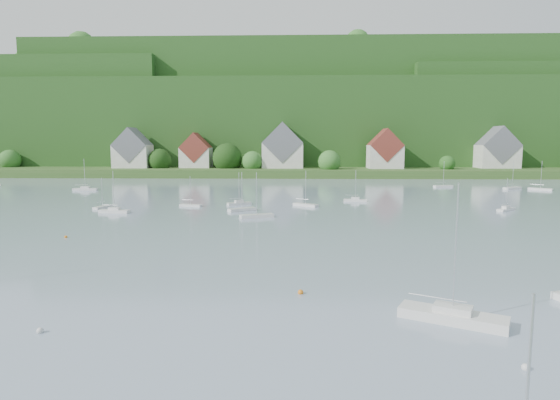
# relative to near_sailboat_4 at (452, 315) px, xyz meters

# --- Properties ---
(far_shore_strip) EXTENTS (600.00, 60.00, 3.00)m
(far_shore_strip) POSITION_rel_near_sailboat_4_xyz_m (-21.74, 166.23, 0.99)
(far_shore_strip) COLOR #2D521E
(far_shore_strip) RESTS_ON ground
(forested_ridge) EXTENTS (620.00, 181.22, 69.89)m
(forested_ridge) POSITION_rel_near_sailboat_4_xyz_m (-21.34, 234.80, 22.38)
(forested_ridge) COLOR #143912
(forested_ridge) RESTS_ON ground
(village_building_0) EXTENTS (14.00, 10.40, 16.00)m
(village_building_0) POSITION_rel_near_sailboat_4_xyz_m (-76.74, 153.23, 9.00)
(village_building_0) COLOR beige
(village_building_0) RESTS_ON far_shore_strip
(village_building_1) EXTENTS (12.00, 9.36, 14.00)m
(village_building_1) POSITION_rel_near_sailboat_4_xyz_m (-51.74, 155.23, 8.25)
(village_building_1) COLOR beige
(village_building_1) RESTS_ON far_shore_strip
(village_building_2) EXTENTS (16.00, 11.44, 18.00)m
(village_building_2) POSITION_rel_near_sailboat_4_xyz_m (-16.74, 154.23, 9.76)
(village_building_2) COLOR beige
(village_building_2) RESTS_ON far_shore_strip
(village_building_3) EXTENTS (13.00, 10.40, 15.50)m
(village_building_3) POSITION_rel_near_sailboat_4_xyz_m (23.26, 152.23, 8.92)
(village_building_3) COLOR beige
(village_building_3) RESTS_ON far_shore_strip
(village_building_4) EXTENTS (15.00, 10.40, 16.50)m
(village_building_4) POSITION_rel_near_sailboat_4_xyz_m (68.26, 156.23, 9.08)
(village_building_4) COLOR beige
(village_building_4) RESTS_ON far_shore_strip
(near_sailboat_4) EXTENTS (7.83, 5.46, 10.40)m
(near_sailboat_4) POSITION_rel_near_sailboat_4_xyz_m (0.00, 0.00, 0.00)
(near_sailboat_4) COLOR silver
(near_sailboat_4) RESTS_ON ground
(mooring_buoy_1) EXTENTS (0.49, 0.49, 0.49)m
(mooring_buoy_1) POSITION_rel_near_sailboat_4_xyz_m (-29.61, -3.00, -0.51)
(mooring_buoy_1) COLOR silver
(mooring_buoy_1) RESTS_ON ground
(mooring_buoy_2) EXTENTS (0.50, 0.50, 0.50)m
(mooring_buoy_2) POSITION_rel_near_sailboat_4_xyz_m (-11.23, 6.16, -0.51)
(mooring_buoy_2) COLOR orange
(mooring_buoy_2) RESTS_ON ground
(mooring_buoy_3) EXTENTS (0.42, 0.42, 0.42)m
(mooring_buoy_3) POSITION_rel_near_sailboat_4_xyz_m (-43.77, 29.63, -0.51)
(mooring_buoy_3) COLOR orange
(mooring_buoy_3) RESTS_ON ground
(mooring_buoy_4) EXTENTS (0.49, 0.49, 0.49)m
(mooring_buoy_4) POSITION_rel_near_sailboat_4_xyz_m (1.85, -7.40, -0.51)
(mooring_buoy_4) COLOR silver
(mooring_buoy_4) RESTS_ON ground
(far_sailboat_cluster) EXTENTS (190.18, 63.54, 8.71)m
(far_sailboat_cluster) POSITION_rel_near_sailboat_4_xyz_m (-14.88, 80.55, -0.14)
(far_sailboat_cluster) COLOR silver
(far_sailboat_cluster) RESTS_ON ground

